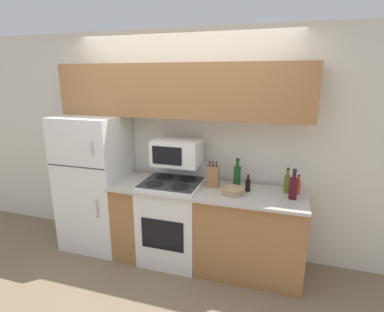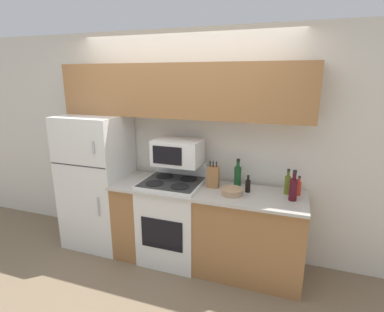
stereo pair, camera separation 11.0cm
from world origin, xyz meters
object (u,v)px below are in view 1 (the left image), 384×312
object	(u,v)px
stove	(173,219)
bowl	(232,191)
refrigerator	(95,182)
microwave	(177,152)
bottle_soy_sauce	(248,185)
bottle_olive_oil	(287,183)
bottle_hot_sauce	(298,186)
bottle_wine_green	(237,175)
bottle_wine_red	(293,187)
knife_block	(213,176)

from	to	relation	value
stove	bowl	bearing A→B (deg)	-5.63
refrigerator	microwave	bearing A→B (deg)	4.38
microwave	bottle_soy_sauce	world-z (taller)	microwave
refrigerator	bottle_olive_oil	world-z (taller)	refrigerator
bottle_hot_sauce	bottle_wine_green	distance (m)	0.63
bowl	bottle_hot_sauce	bearing A→B (deg)	17.99
bottle_olive_oil	bottle_wine_red	size ratio (longest dim) A/B	0.87
bottle_soy_sauce	knife_block	bearing A→B (deg)	177.18
bottle_hot_sauce	bottle_wine_green	world-z (taller)	bottle_wine_green
bottle_wine_green	bottle_wine_red	size ratio (longest dim) A/B	1.00
bottle_olive_oil	bottle_soy_sauce	xyz separation A→B (m)	(-0.38, -0.08, -0.03)
knife_block	bottle_hot_sauce	bearing A→B (deg)	3.97
microwave	bottle_wine_red	size ratio (longest dim) A/B	1.71
microwave	bottle_hot_sauce	bearing A→B (deg)	1.11
stove	bowl	world-z (taller)	stove
refrigerator	knife_block	size ratio (longest dim) A/B	5.57
stove	knife_block	world-z (taller)	knife_block
bottle_soy_sauce	bottle_wine_green	world-z (taller)	bottle_wine_green
knife_block	bottle_wine_red	world-z (taller)	bottle_wine_red
bottle_olive_oil	bottle_hot_sauce	xyz separation A→B (m)	(0.11, -0.01, -0.02)
knife_block	bottle_wine_green	bearing A→B (deg)	29.05
knife_block	bowl	world-z (taller)	knife_block
refrigerator	bottle_olive_oil	xyz separation A→B (m)	(2.20, 0.11, 0.19)
stove	microwave	world-z (taller)	microwave
stove	bottle_wine_green	xyz separation A→B (m)	(0.68, 0.21, 0.53)
bottle_hot_sauce	bottle_wine_green	bearing A→B (deg)	173.43
microwave	bottle_soy_sauce	bearing A→B (deg)	-3.87
bottle_olive_oil	bottle_wine_green	xyz separation A→B (m)	(-0.52, 0.07, 0.02)
refrigerator	bottle_soy_sauce	distance (m)	1.83
bottle_soy_sauce	bottle_hot_sauce	size ratio (longest dim) A/B	0.90
refrigerator	knife_block	world-z (taller)	refrigerator
microwave	bottle_wine_red	xyz separation A→B (m)	(1.23, -0.12, -0.22)
bottle_wine_red	bottle_soy_sauce	bearing A→B (deg)	170.81
bottle_wine_green	bottle_olive_oil	bearing A→B (deg)	-7.35
bowl	bottle_soy_sauce	world-z (taller)	bottle_soy_sauce
refrigerator	stove	size ratio (longest dim) A/B	1.47
bottle_hot_sauce	bottle_wine_green	xyz separation A→B (m)	(-0.62, 0.07, 0.04)
microwave	knife_block	distance (m)	0.48
bowl	bottle_hot_sauce	size ratio (longest dim) A/B	1.10
knife_block	bottle_olive_oil	bearing A→B (deg)	4.91
bottle_soy_sauce	bowl	bearing A→B (deg)	-137.84
stove	bowl	distance (m)	0.81
bottle_olive_oil	stove	bearing A→B (deg)	-173.22
stove	bottle_olive_oil	bearing A→B (deg)	6.78
stove	bottle_hot_sauce	distance (m)	1.40
knife_block	bottle_hot_sauce	xyz separation A→B (m)	(0.86, 0.06, -0.04)
microwave	bottle_soy_sauce	xyz separation A→B (m)	(0.79, -0.05, -0.27)
bottle_wine_green	bottle_wine_red	world-z (taller)	same
stove	bottle_hot_sauce	xyz separation A→B (m)	(1.30, 0.14, 0.49)
bottle_olive_oil	bottle_wine_red	xyz separation A→B (m)	(0.06, -0.15, 0.02)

